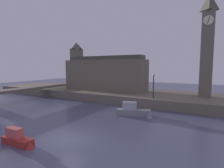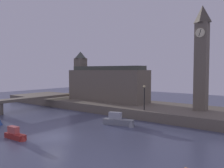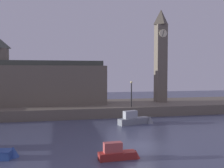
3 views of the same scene
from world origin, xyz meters
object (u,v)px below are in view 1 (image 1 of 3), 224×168
boat_cruiser_grey (135,111)px  parliament_hall (103,73)px  boat_dinghy_red (19,139)px  streetlamp (153,83)px  clock_tower (207,45)px

boat_cruiser_grey → parliament_hall: bearing=137.0°
parliament_hall → boat_dinghy_red: size_ratio=5.14×
streetlamp → boat_cruiser_grey: size_ratio=0.77×
streetlamp → boat_dinghy_red: bearing=-108.9°
clock_tower → parliament_hall: 19.85m
boat_cruiser_grey → boat_dinghy_red: boat_cruiser_grey is taller
parliament_hall → streetlamp: bearing=-23.7°
boat_dinghy_red → clock_tower: bearing=60.8°
clock_tower → boat_cruiser_grey: bearing=-126.0°
boat_cruiser_grey → boat_dinghy_red: 13.63m
streetlamp → clock_tower: bearing=38.3°
boat_cruiser_grey → boat_dinghy_red: (-5.24, -12.58, -0.13)m
boat_dinghy_red → boat_cruiser_grey: bearing=67.4°
clock_tower → parliament_hall: bearing=-180.0°
parliament_hall → boat_cruiser_grey: size_ratio=3.46×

